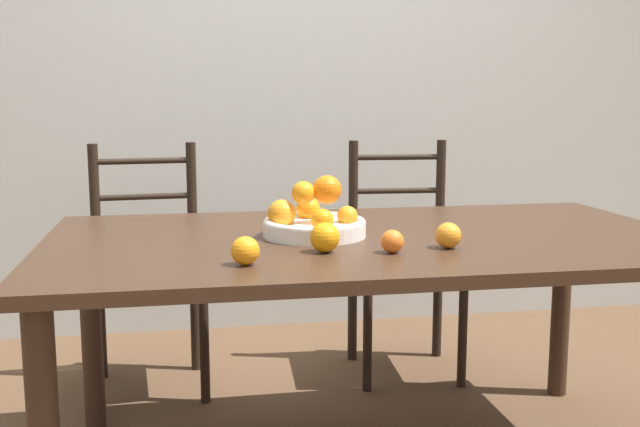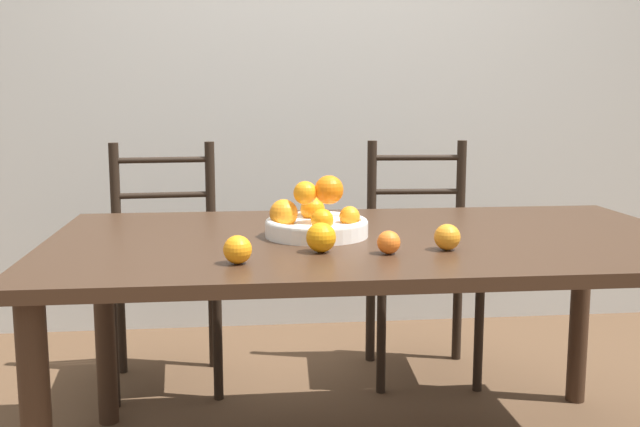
% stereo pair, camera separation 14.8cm
% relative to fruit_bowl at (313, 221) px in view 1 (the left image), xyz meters
% --- Properties ---
extents(wall_back, '(8.00, 0.06, 2.60)m').
position_rel_fruit_bowl_xyz_m(wall_back, '(0.17, 1.54, 0.52)').
color(wall_back, beige).
rests_on(wall_back, ground_plane).
extents(dining_table, '(1.88, 1.05, 0.73)m').
position_rel_fruit_bowl_xyz_m(dining_table, '(0.17, -0.01, -0.12)').
color(dining_table, '#382316').
rests_on(dining_table, ground_plane).
extents(fruit_bowl, '(0.30, 0.30, 0.18)m').
position_rel_fruit_bowl_xyz_m(fruit_bowl, '(0.00, 0.00, 0.00)').
color(fruit_bowl, white).
rests_on(fruit_bowl, dining_table).
extents(orange_loose_0, '(0.06, 0.06, 0.06)m').
position_rel_fruit_bowl_xyz_m(orange_loose_0, '(0.16, -0.26, -0.02)').
color(orange_loose_0, orange).
rests_on(orange_loose_0, dining_table).
extents(orange_loose_1, '(0.08, 0.08, 0.08)m').
position_rel_fruit_bowl_xyz_m(orange_loose_1, '(-0.01, -0.23, -0.01)').
color(orange_loose_1, orange).
rests_on(orange_loose_1, dining_table).
extents(orange_loose_2, '(0.07, 0.07, 0.07)m').
position_rel_fruit_bowl_xyz_m(orange_loose_2, '(-0.23, -0.34, -0.01)').
color(orange_loose_2, orange).
rests_on(orange_loose_2, dining_table).
extents(orange_loose_3, '(0.07, 0.07, 0.07)m').
position_rel_fruit_bowl_xyz_m(orange_loose_3, '(0.33, -0.23, -0.01)').
color(orange_loose_3, orange).
rests_on(orange_loose_3, dining_table).
extents(chair_left, '(0.45, 0.43, 0.96)m').
position_rel_fruit_bowl_xyz_m(chair_left, '(-0.52, 0.80, -0.32)').
color(chair_left, black).
rests_on(chair_left, ground_plane).
extents(chair_right, '(0.44, 0.43, 0.96)m').
position_rel_fruit_bowl_xyz_m(chair_right, '(0.52, 0.80, -0.32)').
color(chair_right, black).
rests_on(chair_right, ground_plane).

